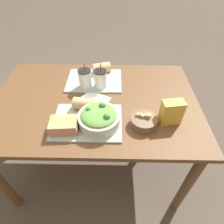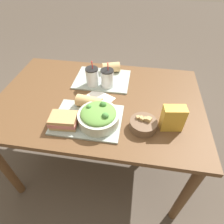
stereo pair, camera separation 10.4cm
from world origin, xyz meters
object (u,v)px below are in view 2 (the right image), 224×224
(soup_bowl, at_px, (143,124))
(napkin_folded, at_px, (100,98))
(sandwich_near, at_px, (64,120))
(chip_bag, at_px, (173,118))
(salad_bowl, at_px, (99,116))
(drink_cup_red, at_px, (107,79))
(drink_cup_dark, at_px, (92,77))
(baguette_far, at_px, (111,67))
(baguette_near, at_px, (90,102))

(soup_bowl, xyz_separation_m, napkin_folded, (-0.30, 0.22, -0.03))
(sandwich_near, height_order, chip_bag, chip_bag)
(salad_bowl, bearing_deg, napkin_folded, 101.21)
(soup_bowl, relative_size, chip_bag, 1.01)
(soup_bowl, xyz_separation_m, drink_cup_red, (-0.27, 0.35, 0.04))
(salad_bowl, relative_size, drink_cup_dark, 1.25)
(napkin_folded, bearing_deg, soup_bowl, -36.54)
(soup_bowl, xyz_separation_m, chip_bag, (0.15, 0.03, 0.04))
(drink_cup_red, bearing_deg, baguette_far, 90.58)
(chip_bag, bearing_deg, drink_cup_dark, 140.05)
(baguette_far, height_order, drink_cup_dark, drink_cup_dark)
(soup_bowl, height_order, drink_cup_red, drink_cup_red)
(soup_bowl, distance_m, drink_cup_red, 0.44)
(drink_cup_red, bearing_deg, chip_bag, -37.58)
(drink_cup_red, bearing_deg, salad_bowl, -87.65)
(salad_bowl, distance_m, baguette_far, 0.54)
(baguette_near, distance_m, baguette_far, 0.43)
(sandwich_near, relative_size, baguette_far, 1.07)
(salad_bowl, relative_size, soup_bowl, 1.54)
(baguette_far, bearing_deg, napkin_folded, 156.68)
(baguette_near, bearing_deg, drink_cup_red, -8.69)
(baguette_near, bearing_deg, salad_bowl, -138.28)
(soup_bowl, distance_m, napkin_folded, 0.37)
(sandwich_near, distance_m, napkin_folded, 0.31)
(drink_cup_dark, relative_size, drink_cup_red, 1.01)
(soup_bowl, bearing_deg, chip_bag, 10.05)
(baguette_far, xyz_separation_m, napkin_folded, (-0.03, -0.31, -0.05))
(sandwich_near, bearing_deg, drink_cup_dark, 76.17)
(baguette_near, distance_m, drink_cup_red, 0.24)
(drink_cup_dark, height_order, napkin_folded, drink_cup_dark)
(baguette_far, distance_m, chip_bag, 0.66)
(chip_bag, bearing_deg, baguette_far, 121.21)
(sandwich_near, distance_m, baguette_near, 0.20)
(sandwich_near, relative_size, napkin_folded, 0.74)
(soup_bowl, distance_m, drink_cup_dark, 0.51)
(baguette_far, distance_m, napkin_folded, 0.32)
(soup_bowl, height_order, sandwich_near, same)
(drink_cup_red, bearing_deg, sandwich_near, -113.49)
(sandwich_near, xyz_separation_m, chip_bag, (0.59, 0.08, 0.03))
(baguette_near, relative_size, napkin_folded, 0.78)
(soup_bowl, relative_size, drink_cup_dark, 0.81)
(soup_bowl, relative_size, sandwich_near, 0.95)
(soup_bowl, xyz_separation_m, baguette_near, (-0.33, 0.11, 0.02))
(salad_bowl, distance_m, baguette_near, 0.15)
(baguette_near, relative_size, chip_bag, 1.12)
(salad_bowl, bearing_deg, baguette_far, 91.74)
(drink_cup_red, bearing_deg, baguette_near, -106.06)
(chip_bag, bearing_deg, soup_bowl, -178.33)
(drink_cup_dark, bearing_deg, sandwich_near, -99.76)
(soup_bowl, bearing_deg, sandwich_near, -173.09)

